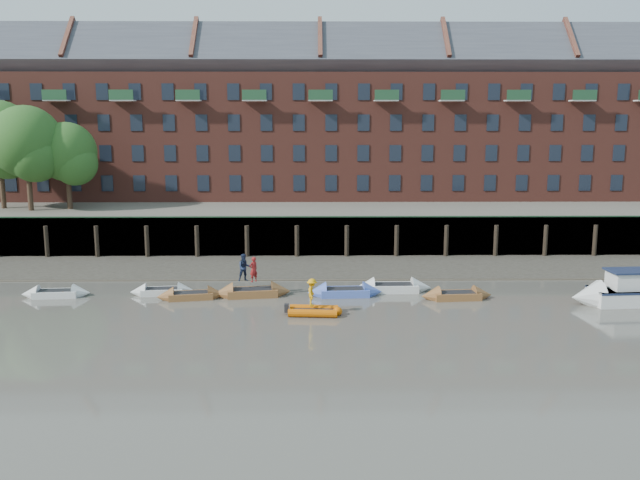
{
  "coord_description": "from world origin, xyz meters",
  "views": [
    {
      "loc": [
        -0.73,
        -31.55,
        11.15
      ],
      "look_at": [
        -0.26,
        12.0,
        3.2
      ],
      "focal_mm": 38.0,
      "sensor_mm": 36.0,
      "label": 1
    }
  ],
  "objects_px": {
    "rowboat_5": "(393,288)",
    "person_rower_b": "(244,268)",
    "rowboat_2": "(191,295)",
    "rowboat_6": "(457,295)",
    "rowboat_3": "(252,292)",
    "rib_tender": "(316,311)",
    "rowboat_4": "(345,292)",
    "person_rib_crew": "(312,292)",
    "motor_launch": "(617,293)",
    "rowboat_0": "(56,293)",
    "rowboat_1": "(162,291)",
    "person_rower_a": "(253,269)"
  },
  "relations": [
    {
      "from": "rowboat_4",
      "to": "person_rower_a",
      "type": "xyz_separation_m",
      "value": [
        -5.73,
        -0.09,
        1.5
      ]
    },
    {
      "from": "rowboat_6",
      "to": "person_rib_crew",
      "type": "distance_m",
      "value": 9.58
    },
    {
      "from": "rowboat_2",
      "to": "person_rib_crew",
      "type": "xyz_separation_m",
      "value": [
        7.54,
        -3.41,
        1.08
      ]
    },
    {
      "from": "rib_tender",
      "to": "rowboat_3",
      "type": "bearing_deg",
      "value": 138.6
    },
    {
      "from": "rowboat_5",
      "to": "person_rower_b",
      "type": "bearing_deg",
      "value": -175.66
    },
    {
      "from": "rowboat_3",
      "to": "rib_tender",
      "type": "relative_size",
      "value": 1.62
    },
    {
      "from": "rowboat_0",
      "to": "person_rower_b",
      "type": "distance_m",
      "value": 11.96
    },
    {
      "from": "person_rib_crew",
      "to": "rib_tender",
      "type": "bearing_deg",
      "value": -112.5
    },
    {
      "from": "rowboat_3",
      "to": "person_rower_a",
      "type": "height_order",
      "value": "person_rower_a"
    },
    {
      "from": "rowboat_2",
      "to": "rowboat_6",
      "type": "distance_m",
      "value": 16.51
    },
    {
      "from": "rowboat_6",
      "to": "motor_launch",
      "type": "xyz_separation_m",
      "value": [
        9.43,
        -1.24,
        0.45
      ]
    },
    {
      "from": "rowboat_1",
      "to": "rowboat_3",
      "type": "bearing_deg",
      "value": -10.98
    },
    {
      "from": "rowboat_6",
      "to": "motor_launch",
      "type": "height_order",
      "value": "motor_launch"
    },
    {
      "from": "rowboat_1",
      "to": "rib_tender",
      "type": "relative_size",
      "value": 1.33
    },
    {
      "from": "motor_launch",
      "to": "person_rower_a",
      "type": "distance_m",
      "value": 22.18
    },
    {
      "from": "rowboat_0",
      "to": "rowboat_3",
      "type": "relative_size",
      "value": 0.85
    },
    {
      "from": "rowboat_2",
      "to": "rowboat_4",
      "type": "xyz_separation_m",
      "value": [
        9.59,
        0.63,
        0.03
      ]
    },
    {
      "from": "rowboat_0",
      "to": "person_rower_b",
      "type": "relative_size",
      "value": 2.45
    },
    {
      "from": "rowboat_3",
      "to": "person_rib_crew",
      "type": "distance_m",
      "value": 5.59
    },
    {
      "from": "rowboat_2",
      "to": "motor_launch",
      "type": "xyz_separation_m",
      "value": [
        25.94,
        -1.46,
        0.47
      ]
    },
    {
      "from": "motor_launch",
      "to": "person_rib_crew",
      "type": "xyz_separation_m",
      "value": [
        -18.4,
        -1.95,
        0.61
      ]
    },
    {
      "from": "rowboat_5",
      "to": "rib_tender",
      "type": "xyz_separation_m",
      "value": [
        -5.03,
        -5.19,
        -0.02
      ]
    },
    {
      "from": "rowboat_3",
      "to": "rowboat_5",
      "type": "xyz_separation_m",
      "value": [
        9.0,
        1.09,
        0.0
      ]
    },
    {
      "from": "rowboat_5",
      "to": "rowboat_6",
      "type": "relative_size",
      "value": 1.09
    },
    {
      "from": "rowboat_6",
      "to": "rowboat_5",
      "type": "bearing_deg",
      "value": 148.42
    },
    {
      "from": "rowboat_1",
      "to": "rowboat_2",
      "type": "distance_m",
      "value": 2.29
    },
    {
      "from": "rowboat_1",
      "to": "rowboat_6",
      "type": "relative_size",
      "value": 0.9
    },
    {
      "from": "rowboat_0",
      "to": "person_rib_crew",
      "type": "distance_m",
      "value": 16.63
    },
    {
      "from": "rowboat_0",
      "to": "person_rower_a",
      "type": "xyz_separation_m",
      "value": [
        12.44,
        -0.04,
        1.53
      ]
    },
    {
      "from": "motor_launch",
      "to": "rowboat_5",
      "type": "bearing_deg",
      "value": -17.54
    },
    {
      "from": "rowboat_2",
      "to": "person_rower_b",
      "type": "relative_size",
      "value": 2.48
    },
    {
      "from": "rowboat_2",
      "to": "motor_launch",
      "type": "height_order",
      "value": "motor_launch"
    },
    {
      "from": "motor_launch",
      "to": "person_rib_crew",
      "type": "distance_m",
      "value": 18.52
    },
    {
      "from": "rowboat_1",
      "to": "person_rower_a",
      "type": "distance_m",
      "value": 6.11
    },
    {
      "from": "rowboat_2",
      "to": "rowboat_3",
      "type": "height_order",
      "value": "rowboat_3"
    },
    {
      "from": "motor_launch",
      "to": "person_rower_a",
      "type": "height_order",
      "value": "person_rower_a"
    },
    {
      "from": "rowboat_0",
      "to": "rowboat_4",
      "type": "bearing_deg",
      "value": -5.17
    },
    {
      "from": "motor_launch",
      "to": "rowboat_2",
      "type": "bearing_deg",
      "value": -7.38
    },
    {
      "from": "person_rower_b",
      "to": "rowboat_6",
      "type": "bearing_deg",
      "value": -21.91
    },
    {
      "from": "rowboat_6",
      "to": "rowboat_3",
      "type": "bearing_deg",
      "value": 171.69
    },
    {
      "from": "rowboat_4",
      "to": "person_rib_crew",
      "type": "height_order",
      "value": "person_rib_crew"
    },
    {
      "from": "rib_tender",
      "to": "rowboat_5",
      "type": "bearing_deg",
      "value": 50.36
    },
    {
      "from": "person_rower_b",
      "to": "rowboat_0",
      "type": "bearing_deg",
      "value": 163.01
    },
    {
      "from": "rowboat_4",
      "to": "rib_tender",
      "type": "relative_size",
      "value": 1.55
    },
    {
      "from": "rowboat_2",
      "to": "rowboat_4",
      "type": "relative_size",
      "value": 0.9
    },
    {
      "from": "rowboat_0",
      "to": "rowboat_2",
      "type": "height_order",
      "value": "rowboat_0"
    },
    {
      "from": "rowboat_2",
      "to": "rowboat_6",
      "type": "relative_size",
      "value": 0.95
    },
    {
      "from": "rib_tender",
      "to": "person_rower_a",
      "type": "distance_m",
      "value": 5.81
    },
    {
      "from": "rowboat_4",
      "to": "rib_tender",
      "type": "height_order",
      "value": "rowboat_4"
    },
    {
      "from": "motor_launch",
      "to": "rowboat_1",
      "type": "bearing_deg",
      "value": -9.38
    }
  ]
}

